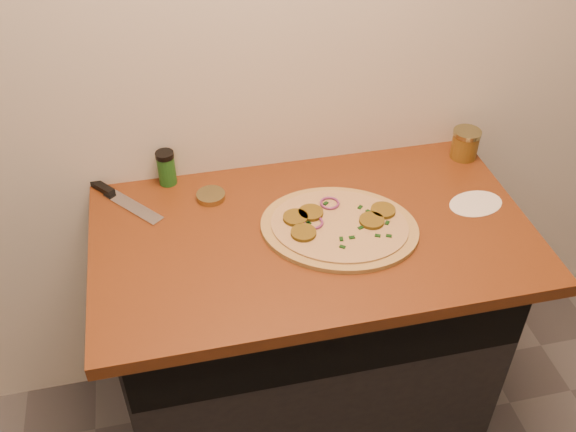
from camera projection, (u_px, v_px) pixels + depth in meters
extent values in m
cube|color=silver|center=(287.00, 24.00, 1.72)|extent=(4.00, 0.02, 2.70)
cube|color=black|center=(307.00, 333.00, 2.08)|extent=(1.10, 0.60, 0.86)
cube|color=brown|center=(312.00, 235.00, 1.77)|extent=(1.20, 0.70, 0.04)
cylinder|color=tan|center=(339.00, 228.00, 1.75)|extent=(0.55, 0.55, 0.01)
cylinder|color=beige|center=(339.00, 225.00, 1.75)|extent=(0.48, 0.48, 0.01)
cylinder|color=brown|center=(311.00, 213.00, 1.77)|extent=(0.07, 0.07, 0.01)
cylinder|color=brown|center=(303.00, 233.00, 1.71)|extent=(0.07, 0.07, 0.01)
cylinder|color=brown|center=(383.00, 210.00, 1.78)|extent=(0.07, 0.07, 0.01)
cylinder|color=brown|center=(295.00, 218.00, 1.76)|extent=(0.07, 0.07, 0.01)
cylinder|color=brown|center=(372.00, 221.00, 1.75)|extent=(0.07, 0.07, 0.01)
torus|color=#732B63|center=(313.00, 222.00, 1.74)|extent=(0.06, 0.06, 0.01)
torus|color=#732B63|center=(330.00, 203.00, 1.81)|extent=(0.06, 0.06, 0.01)
cube|color=black|center=(343.00, 247.00, 1.67)|extent=(0.02, 0.02, 0.00)
cube|color=black|center=(308.00, 224.00, 1.74)|extent=(0.02, 0.02, 0.00)
cube|color=black|center=(361.00, 228.00, 1.73)|extent=(0.02, 0.01, 0.00)
cube|color=black|center=(360.00, 207.00, 1.80)|extent=(0.02, 0.02, 0.00)
cube|color=black|center=(352.00, 237.00, 1.70)|extent=(0.02, 0.01, 0.00)
cube|color=black|center=(307.00, 223.00, 1.75)|extent=(0.02, 0.01, 0.00)
cube|color=black|center=(341.00, 239.00, 1.69)|extent=(0.01, 0.02, 0.00)
cube|color=black|center=(326.00, 203.00, 1.81)|extent=(0.02, 0.02, 0.00)
cube|color=black|center=(292.00, 212.00, 1.78)|extent=(0.02, 0.02, 0.00)
cube|color=black|center=(387.00, 223.00, 1.75)|extent=(0.02, 0.02, 0.00)
cube|color=black|center=(378.00, 236.00, 1.70)|extent=(0.02, 0.02, 0.00)
cube|color=black|center=(369.00, 211.00, 1.78)|extent=(0.02, 0.02, 0.00)
cube|color=black|center=(389.00, 236.00, 1.70)|extent=(0.02, 0.02, 0.00)
cube|color=#B7BAC1|center=(133.00, 207.00, 1.83)|extent=(0.17, 0.19, 0.00)
cube|color=black|center=(99.00, 186.00, 1.89)|extent=(0.09, 0.11, 0.02)
cylinder|color=#928A55|center=(211.00, 196.00, 1.86)|extent=(0.09, 0.09, 0.02)
cylinder|color=#A62510|center=(465.00, 146.00, 2.00)|extent=(0.08, 0.08, 0.08)
cylinder|color=#928A55|center=(467.00, 133.00, 1.97)|extent=(0.09, 0.09, 0.01)
cylinder|color=#1D5E1F|center=(167.00, 170.00, 1.89)|extent=(0.05, 0.05, 0.09)
cylinder|color=black|center=(164.00, 155.00, 1.86)|extent=(0.05, 0.05, 0.02)
cylinder|color=silver|center=(476.00, 204.00, 1.84)|extent=(0.19, 0.19, 0.00)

